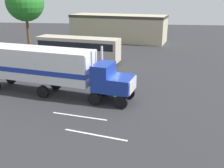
{
  "coord_description": "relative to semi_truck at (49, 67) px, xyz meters",
  "views": [
    {
      "loc": [
        3.05,
        -20.75,
        8.71
      ],
      "look_at": [
        0.68,
        -0.43,
        1.6
      ],
      "focal_mm": 41.66,
      "sensor_mm": 36.0,
      "label": 1
    }
  ],
  "objects": [
    {
      "name": "semi_truck",
      "position": [
        0.0,
        0.0,
        0.0
      ],
      "size": [
        14.35,
        5.62,
        4.5
      ],
      "color": "#193399",
      "rests_on": "ground_plane"
    },
    {
      "name": "lane_stripe_near",
      "position": [
        3.72,
        -4.39,
        -2.52
      ],
      "size": [
        4.35,
        0.97,
        0.01
      ],
      "primitive_type": "cube",
      "rotation": [
        0.0,
        0.0,
        -0.19
      ],
      "color": "silver",
      "rests_on": "ground_plane"
    },
    {
      "name": "parked_bus",
      "position": [
        -0.1,
        11.27,
        -0.46
      ],
      "size": [
        11.28,
        4.59,
        3.4
      ],
      "color": "#BFB29E",
      "rests_on": "ground_plane"
    },
    {
      "name": "ground_plane",
      "position": [
        5.16,
        -0.89,
        -2.52
      ],
      "size": [
        120.0,
        120.0,
        0.0
      ],
      "primitive_type": "plane",
      "color": "#2D2D30"
    },
    {
      "name": "lane_stripe_mid",
      "position": [
        5.4,
        -6.95,
        -2.52
      ],
      "size": [
        4.33,
        1.14,
        0.01
      ],
      "primitive_type": "cube",
      "rotation": [
        0.0,
        0.0,
        -0.22
      ],
      "color": "silver",
      "rests_on": "ground_plane"
    },
    {
      "name": "person_bystander",
      "position": [
        0.29,
        2.31,
        -1.63
      ],
      "size": [
        0.34,
        0.46,
        1.63
      ],
      "color": "black",
      "rests_on": "ground_plane"
    },
    {
      "name": "tree_left",
      "position": [
        -10.17,
        18.86,
        4.95
      ],
      "size": [
        5.9,
        5.9,
        10.45
      ],
      "color": "brown",
      "rests_on": "ground_plane"
    },
    {
      "name": "building_backdrop",
      "position": [
        3.55,
        28.95,
        0.17
      ],
      "size": [
        18.96,
        9.91,
        4.98
      ],
      "color": "#B7AD8C",
      "rests_on": "ground_plane"
    }
  ]
}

